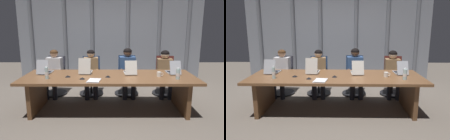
% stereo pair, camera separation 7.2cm
% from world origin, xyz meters
% --- Properties ---
extents(ground_plane, '(10.95, 10.95, 0.00)m').
position_xyz_m(ground_plane, '(0.00, 0.00, 0.00)').
color(ground_plane, '#6B6056').
extents(conference_table, '(3.44, 1.18, 0.73)m').
position_xyz_m(conference_table, '(0.00, 0.00, 0.58)').
color(conference_table, brown).
rests_on(conference_table, ground_plane).
extents(curtain_backdrop, '(5.47, 0.17, 3.19)m').
position_xyz_m(curtain_backdrop, '(0.00, 2.32, 1.59)').
color(curtain_backdrop, gray).
rests_on(curtain_backdrop, ground_plane).
extents(laptop_left_end, '(0.27, 0.42, 0.31)m').
position_xyz_m(laptop_left_end, '(-1.35, 0.22, 0.79)').
color(laptop_left_end, '#A8ADB7').
rests_on(laptop_left_end, conference_table).
extents(laptop_left_mid, '(0.26, 0.43, 0.34)m').
position_xyz_m(laptop_left_mid, '(-0.50, 0.23, 0.79)').
color(laptop_left_mid, beige).
rests_on(laptop_left_mid, conference_table).
extents(laptop_center, '(0.26, 0.42, 0.29)m').
position_xyz_m(laptop_center, '(0.44, 0.19, 0.78)').
color(laptop_center, beige).
rests_on(laptop_center, conference_table).
extents(laptop_right_mid, '(0.25, 0.42, 0.29)m').
position_xyz_m(laptop_right_mid, '(1.34, 0.21, 0.78)').
color(laptop_right_mid, '#A8ADB7').
rests_on(laptop_right_mid, conference_table).
extents(office_chair_left_end, '(0.60, 0.60, 0.94)m').
position_xyz_m(office_chair_left_end, '(-1.38, 1.06, 0.35)').
color(office_chair_left_end, '#2D2D38').
rests_on(office_chair_left_end, ground_plane).
extents(office_chair_left_mid, '(0.60, 0.60, 0.94)m').
position_xyz_m(office_chair_left_mid, '(-0.47, 1.06, 0.35)').
color(office_chair_left_mid, navy).
rests_on(office_chair_left_mid, ground_plane).
extents(office_chair_center, '(0.60, 0.60, 0.96)m').
position_xyz_m(office_chair_center, '(0.43, 1.07, 0.35)').
color(office_chair_center, navy).
rests_on(office_chair_center, ground_plane).
extents(office_chair_right_mid, '(0.60, 0.61, 0.95)m').
position_xyz_m(office_chair_right_mid, '(1.39, 1.06, 0.35)').
color(office_chair_right_mid, '#511E19').
rests_on(office_chair_right_mid, ground_plane).
extents(person_left_end, '(0.40, 0.56, 1.13)m').
position_xyz_m(person_left_end, '(-1.36, 0.90, 0.64)').
color(person_left_end, silver).
rests_on(person_left_end, ground_plane).
extents(person_left_mid, '(0.39, 0.57, 1.13)m').
position_xyz_m(person_left_mid, '(-0.45, 0.90, 0.63)').
color(person_left_mid, olive).
rests_on(person_left_mid, ground_plane).
extents(person_center, '(0.41, 0.56, 1.17)m').
position_xyz_m(person_center, '(0.44, 0.91, 0.67)').
color(person_center, '#335184').
rests_on(person_center, ground_plane).
extents(person_right_mid, '(0.39, 0.56, 1.12)m').
position_xyz_m(person_right_mid, '(1.35, 0.90, 0.64)').
color(person_right_mid, olive).
rests_on(person_right_mid, ground_plane).
extents(water_bottle_primary, '(0.07, 0.07, 0.25)m').
position_xyz_m(water_bottle_primary, '(-1.17, -0.25, 0.84)').
color(water_bottle_primary, silver).
rests_on(water_bottle_primary, conference_table).
extents(water_bottle_secondary, '(0.08, 0.08, 0.22)m').
position_xyz_m(water_bottle_secondary, '(1.30, -0.27, 0.83)').
color(water_bottle_secondary, silver).
rests_on(water_bottle_secondary, conference_table).
extents(coffee_mug_near, '(0.13, 0.09, 0.09)m').
position_xyz_m(coffee_mug_near, '(0.99, -0.07, 0.77)').
color(coffee_mug_near, white).
rests_on(coffee_mug_near, conference_table).
extents(conference_mic_left_side, '(0.11, 0.11, 0.03)m').
position_xyz_m(conference_mic_left_side, '(-0.51, -0.26, 0.74)').
color(conference_mic_left_side, black).
rests_on(conference_mic_left_side, conference_table).
extents(conference_mic_middle, '(0.11, 0.11, 0.03)m').
position_xyz_m(conference_mic_middle, '(-0.02, -0.11, 0.74)').
color(conference_mic_middle, black).
rests_on(conference_mic_middle, conference_table).
extents(conference_mic_right_side, '(0.11, 0.11, 0.03)m').
position_xyz_m(conference_mic_right_side, '(-0.81, -0.10, 0.74)').
color(conference_mic_right_side, black).
rests_on(conference_mic_right_side, conference_table).
extents(spiral_notepad, '(0.26, 0.33, 0.03)m').
position_xyz_m(spiral_notepad, '(-0.27, -0.41, 0.74)').
color(spiral_notepad, silver).
rests_on(spiral_notepad, conference_table).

